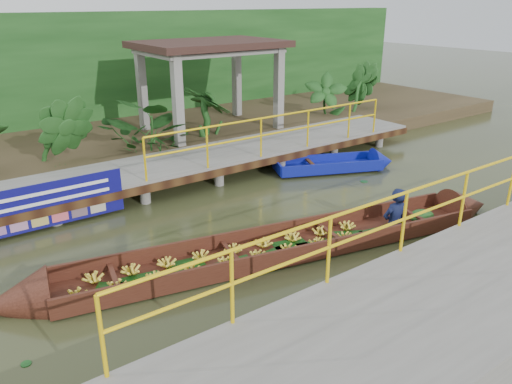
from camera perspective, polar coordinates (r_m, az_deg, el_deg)
ground at (r=10.05m, az=-0.84°, el=-4.69°), size 80.00×80.00×0.00m
land_strip at (r=16.32m, az=-16.33°, el=5.54°), size 30.00×8.00×0.45m
far_dock at (r=12.64m, az=-9.81°, el=2.85°), size 16.00×2.06×1.66m
near_dock at (r=8.09m, az=23.27°, el=-11.06°), size 18.00×2.40×1.73m
pavilion at (r=16.04m, az=-5.32°, el=15.48°), size 4.40×3.00×3.00m
foliage_backdrop at (r=18.31m, az=-19.74°, el=12.49°), size 30.00×0.80×4.00m
vendor_boat at (r=9.29m, az=4.43°, el=-5.57°), size 10.00×3.03×2.03m
moored_blue_boat at (r=14.04m, az=11.28°, el=3.16°), size 3.40×2.10×0.80m
blue_banner at (r=10.79m, az=-22.47°, el=-1.28°), size 3.00×0.04×0.94m
tropical_plants at (r=15.07m, az=-5.59°, el=8.67°), size 14.12×1.12×1.39m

